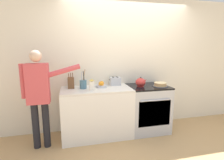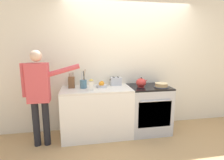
% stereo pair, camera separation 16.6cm
% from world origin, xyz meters
% --- Properties ---
extents(ground_plane, '(16.00, 16.00, 0.00)m').
position_xyz_m(ground_plane, '(0.00, 0.00, 0.00)').
color(ground_plane, tan).
extents(wall_back, '(8.00, 0.04, 2.60)m').
position_xyz_m(wall_back, '(0.00, 0.66, 1.30)').
color(wall_back, silver).
rests_on(wall_back, ground_plane).
extents(counter_cabinet, '(1.26, 0.64, 0.91)m').
position_xyz_m(counter_cabinet, '(-0.69, 0.32, 0.45)').
color(counter_cabinet, white).
rests_on(counter_cabinet, ground_plane).
extents(stove_range, '(0.75, 0.68, 0.91)m').
position_xyz_m(stove_range, '(0.31, 0.32, 0.45)').
color(stove_range, '#B7BABF').
rests_on(stove_range, ground_plane).
extents(layer_cake, '(0.29, 0.29, 0.08)m').
position_xyz_m(layer_cake, '(0.51, 0.21, 0.94)').
color(layer_cake, '#4C4C51').
rests_on(layer_cake, stove_range).
extents(tea_kettle, '(0.23, 0.19, 0.18)m').
position_xyz_m(tea_kettle, '(0.15, 0.30, 0.99)').
color(tea_kettle, red).
rests_on(tea_kettle, stove_range).
extents(knife_block, '(0.11, 0.15, 0.29)m').
position_xyz_m(knife_block, '(-1.13, 0.47, 1.00)').
color(knife_block, brown).
rests_on(knife_block, counter_cabinet).
extents(utensil_crock, '(0.12, 0.12, 0.35)m').
position_xyz_m(utensil_crock, '(-0.92, 0.38, 0.99)').
color(utensil_crock, '#477084').
rests_on(utensil_crock, counter_cabinet).
extents(fruit_bowl, '(0.20, 0.20, 0.11)m').
position_xyz_m(fruit_bowl, '(-0.59, 0.40, 0.95)').
color(fruit_bowl, '#B7BABF').
rests_on(fruit_bowl, counter_cabinet).
extents(toaster, '(0.23, 0.14, 0.16)m').
position_xyz_m(toaster, '(-0.29, 0.53, 0.98)').
color(toaster, '#B7BABF').
rests_on(toaster, counter_cabinet).
extents(milk_carton, '(0.07, 0.07, 0.20)m').
position_xyz_m(milk_carton, '(-0.79, 0.18, 1.00)').
color(milk_carton, white).
rests_on(milk_carton, counter_cabinet).
extents(person_baker, '(0.92, 0.20, 1.60)m').
position_xyz_m(person_baker, '(-1.63, 0.14, 0.95)').
color(person_baker, black).
rests_on(person_baker, ground_plane).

